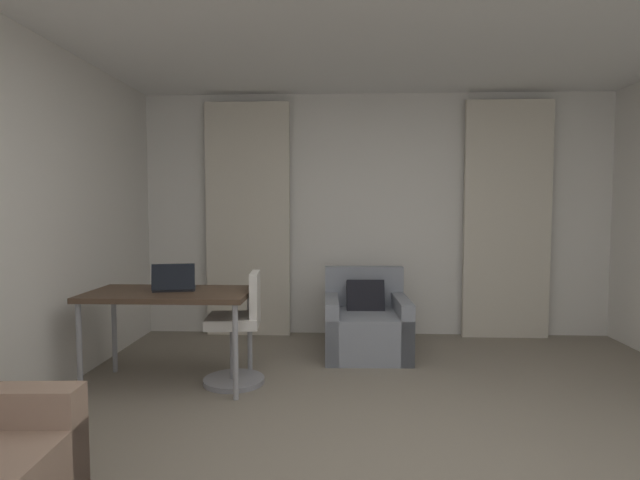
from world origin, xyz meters
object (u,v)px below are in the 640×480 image
(desk, at_px, (169,299))
(desk_chair, at_px, (239,334))
(laptop, at_px, (174,285))
(armchair, at_px, (366,325))

(desk, xyz_separation_m, desk_chair, (0.53, 0.06, -0.28))
(desk, bearing_deg, laptop, 50.45)
(desk, distance_m, desk_chair, 0.60)
(desk, xyz_separation_m, laptop, (0.03, 0.03, 0.11))
(armchair, distance_m, laptop, 1.84)
(desk, height_order, desk_chair, desk_chair)
(armchair, height_order, desk_chair, desk_chair)
(armchair, height_order, laptop, laptop)
(desk_chair, distance_m, laptop, 0.63)
(armchair, relative_size, laptop, 2.26)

